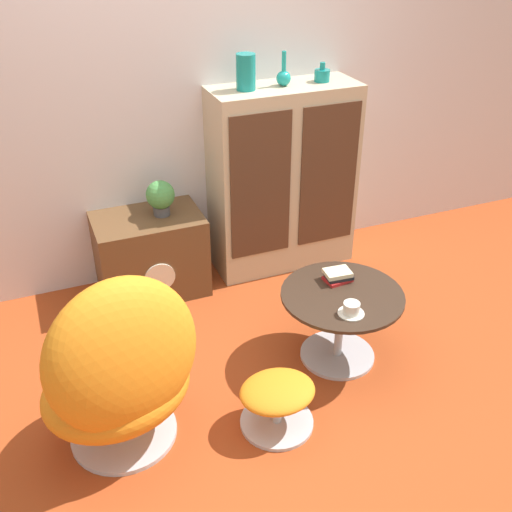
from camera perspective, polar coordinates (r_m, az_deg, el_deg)
name	(u,v)px	position (r m, az deg, el deg)	size (l,w,h in m)	color
ground_plane	(263,391)	(3.15, 0.71, -12.74)	(12.00, 12.00, 0.00)	#9E3D19
wall_back	(174,72)	(3.70, -7.80, 16.95)	(6.40, 0.06, 2.60)	silver
sideboard	(283,179)	(3.92, 2.57, 7.31)	(0.93, 0.38, 1.21)	tan
tv_console	(151,254)	(3.80, -10.00, 0.16)	(0.65, 0.44, 0.52)	brown
egg_chair	(120,373)	(2.68, -12.79, -10.81)	(0.82, 0.78, 0.92)	#B7B7BC
ottoman	(277,398)	(2.88, 2.04, -13.36)	(0.36, 0.35, 0.25)	#B7B7BC
coffee_table	(341,315)	(3.21, 8.06, -5.57)	(0.64, 0.64, 0.42)	#B7B7BC
vase_leftmost	(246,72)	(3.60, -0.98, 17.12)	(0.11, 0.11, 0.21)	#147A75
vase_inner_left	(284,77)	(3.70, 2.64, 16.71)	(0.09, 0.09, 0.20)	teal
vase_inner_right	(322,75)	(3.82, 6.31, 16.77)	(0.10, 0.10, 0.11)	#147A75
potted_plant	(160,196)	(3.64, -9.09, 5.63)	(0.17, 0.17, 0.22)	#4C4C51
teacup	(351,309)	(2.98, 9.07, -5.05)	(0.13, 0.13, 0.06)	silver
book_stack	(338,276)	(3.22, 7.80, -1.85)	(0.15, 0.12, 0.06)	red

